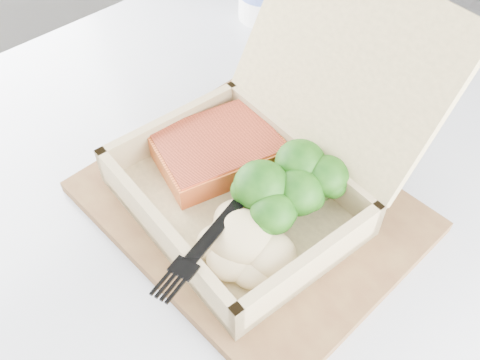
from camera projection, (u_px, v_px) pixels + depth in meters
The scene contains 8 objects.
cafe_table at pixel (235, 303), 0.71m from camera, with size 1.01×1.01×0.75m.
serving_tray at pixel (250, 206), 0.56m from camera, with size 0.32×0.26×0.01m, color brown.
takeout_container at pixel (270, 153), 0.53m from camera, with size 0.29×0.32×0.20m.
salmon_fillet at pixel (218, 149), 0.57m from camera, with size 0.10×0.13×0.03m, color orange.
broccoli_pile at pixel (297, 197), 0.52m from camera, with size 0.12×0.12×0.04m, color #296616, non-canonical shape.
mashed_potatoes at pixel (242, 236), 0.49m from camera, with size 0.10×0.09×0.03m, color tan.
plastic_fork at pixel (234, 206), 0.50m from camera, with size 0.03×0.16×0.02m.
receipt at pixel (360, 125), 0.65m from camera, with size 0.07×0.13×0.00m, color white.
Camera 1 is at (-0.48, -0.70, 1.20)m, focal length 40.00 mm.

